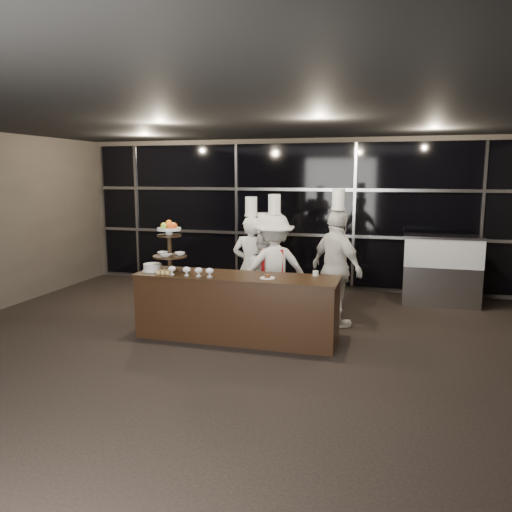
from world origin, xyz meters
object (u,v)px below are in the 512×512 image
(layer_cake, at_px, (153,267))
(chef_d, at_px, (337,268))
(chef_c, at_px, (274,268))
(display_case, at_px, (442,267))
(buffet_counter, at_px, (237,307))
(chef_b, at_px, (263,274))
(display_stand, at_px, (169,243))
(chef_a, at_px, (251,265))

(layer_cake, distance_m, chef_d, 2.72)
(chef_c, bearing_deg, display_case, 34.35)
(buffet_counter, relative_size, display_case, 2.15)
(chef_b, bearing_deg, layer_cake, -139.45)
(buffet_counter, distance_m, chef_c, 1.11)
(display_case, distance_m, chef_d, 2.47)
(chef_d, bearing_deg, chef_c, 178.10)
(layer_cake, distance_m, chef_c, 1.87)
(layer_cake, height_order, display_case, display_case)
(chef_c, xyz_separation_m, chef_d, (0.98, -0.03, 0.05))
(display_case, distance_m, chef_b, 3.28)
(display_stand, relative_size, display_case, 0.56)
(buffet_counter, height_order, layer_cake, layer_cake)
(buffet_counter, relative_size, display_stand, 3.81)
(buffet_counter, bearing_deg, chef_d, 36.84)
(display_stand, xyz_separation_m, chef_b, (1.10, 1.10, -0.62))
(display_case, relative_size, chef_d, 0.63)
(display_case, bearing_deg, chef_d, -132.06)
(display_stand, xyz_separation_m, chef_a, (0.88, 1.15, -0.48))
(buffet_counter, height_order, display_stand, display_stand)
(display_case, bearing_deg, layer_cake, -145.86)
(chef_c, relative_size, chef_d, 0.96)
(display_stand, distance_m, chef_d, 2.51)
(buffet_counter, bearing_deg, chef_a, 95.76)
(buffet_counter, relative_size, chef_b, 1.66)
(display_case, height_order, chef_b, chef_b)
(chef_a, distance_m, chef_d, 1.41)
(chef_d, bearing_deg, buffet_counter, -143.16)
(buffet_counter, bearing_deg, display_stand, -179.99)
(chef_b, xyz_separation_m, chef_c, (0.20, -0.12, 0.14))
(display_case, bearing_deg, chef_a, -151.71)
(display_stand, bearing_deg, layer_cake, -168.75)
(display_case, bearing_deg, chef_b, -149.32)
(chef_c, bearing_deg, chef_a, 159.28)
(layer_cake, distance_m, display_case, 5.05)
(buffet_counter, xyz_separation_m, layer_cake, (-1.25, -0.05, 0.51))
(display_stand, xyz_separation_m, display_case, (3.92, 2.78, -0.65))
(chef_a, bearing_deg, display_case, 28.29)
(layer_cake, bearing_deg, display_stand, 11.25)
(buffet_counter, bearing_deg, display_case, 43.57)
(display_case, height_order, chef_d, chef_d)
(chef_b, bearing_deg, display_case, 30.68)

